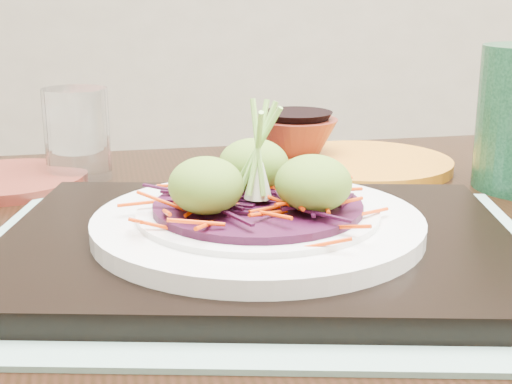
{
  "coord_description": "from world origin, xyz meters",
  "views": [
    {
      "loc": [
        -0.12,
        -0.69,
        0.99
      ],
      "look_at": [
        -0.08,
        -0.11,
        0.82
      ],
      "focal_mm": 50.0,
      "sensor_mm": 36.0,
      "label": 1
    }
  ],
  "objects": [
    {
      "name": "scallion_garnish",
      "position": [
        -0.08,
        -0.13,
        0.86
      ],
      "size": [
        0.06,
        0.06,
        0.1
      ],
      "primitive_type": null,
      "color": "#85C34E",
      "rests_on": "cabbage_bed"
    },
    {
      "name": "terracotta_side_plate",
      "position": [
        -0.35,
        0.12,
        0.78
      ],
      "size": [
        0.18,
        0.18,
        0.01
      ],
      "primitive_type": "cylinder",
      "rotation": [
        0.0,
        0.0,
        0.02
      ],
      "color": "#5E1F16",
      "rests_on": "dining_table"
    },
    {
      "name": "water_glass",
      "position": [
        -0.27,
        0.15,
        0.83
      ],
      "size": [
        0.09,
        0.09,
        0.11
      ],
      "primitive_type": "cylinder",
      "rotation": [
        0.0,
        0.0,
        0.14
      ],
      "color": "white",
      "rests_on": "dining_table"
    },
    {
      "name": "terracotta_bowl_set",
      "position": [
        -0.0,
        0.2,
        0.8
      ],
      "size": [
        0.19,
        0.19,
        0.06
      ],
      "rotation": [
        0.0,
        0.0,
        0.49
      ],
      "color": "#5E1F16",
      "rests_on": "dining_table"
    },
    {
      "name": "cabbage_bed",
      "position": [
        -0.08,
        -0.13,
        0.82
      ],
      "size": [
        0.17,
        0.17,
        0.01
      ],
      "primitive_type": "cylinder",
      "color": "#330A23",
      "rests_on": "white_plate"
    },
    {
      "name": "yellow_plate",
      "position": [
        0.08,
        0.17,
        0.78
      ],
      "size": [
        0.28,
        0.28,
        0.01
      ],
      "primitive_type": "cylinder",
      "rotation": [
        0.0,
        0.0,
        -0.3
      ],
      "color": "#C57015",
      "rests_on": "dining_table"
    },
    {
      "name": "guacamole_scoops",
      "position": [
        -0.08,
        -0.13,
        0.84
      ],
      "size": [
        0.15,
        0.13,
        0.05
      ],
      "color": "#5C8026",
      "rests_on": "cabbage_bed"
    },
    {
      "name": "placemat",
      "position": [
        -0.08,
        -0.13,
        0.77
      ],
      "size": [
        0.52,
        0.43,
        0.0
      ],
      "primitive_type": "cube",
      "rotation": [
        0.0,
        0.0,
        -0.1
      ],
      "color": "gray",
      "rests_on": "dining_table"
    },
    {
      "name": "dining_table",
      "position": [
        -0.08,
        -0.09,
        0.67
      ],
      "size": [
        1.33,
        0.98,
        0.77
      ],
      "rotation": [
        0.0,
        0.0,
        0.13
      ],
      "color": "black",
      "rests_on": "ground"
    },
    {
      "name": "carrot_julienne",
      "position": [
        -0.08,
        -0.13,
        0.83
      ],
      "size": [
        0.21,
        0.21,
        0.01
      ],
      "primitive_type": null,
      "color": "red",
      "rests_on": "cabbage_bed"
    },
    {
      "name": "white_plate",
      "position": [
        -0.08,
        -0.13,
        0.8
      ],
      "size": [
        0.27,
        0.27,
        0.02
      ],
      "color": "white",
      "rests_on": "serving_tray"
    },
    {
      "name": "serving_tray",
      "position": [
        -0.08,
        -0.13,
        0.79
      ],
      "size": [
        0.45,
        0.36,
        0.02
      ],
      "primitive_type": "cube",
      "rotation": [
        0.0,
        0.0,
        -0.1
      ],
      "color": "black",
      "rests_on": "placemat"
    }
  ]
}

